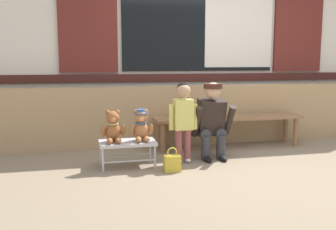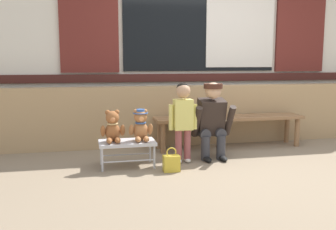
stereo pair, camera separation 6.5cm
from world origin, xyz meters
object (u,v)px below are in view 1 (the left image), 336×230
object	(u,v)px
teddy_bear_with_hat	(141,126)
adult_crouching	(212,120)
small_display_bench	(127,144)
handbag_on_ground	(172,163)
child_standing	(183,113)
teddy_bear_plain	(113,128)
wooden_bench_long	(228,121)

from	to	relation	value
teddy_bear_with_hat	adult_crouching	distance (m)	0.93
small_display_bench	handbag_on_ground	xyz separation A→B (m)	(0.45, -0.29, -0.17)
adult_crouching	child_standing	bearing A→B (deg)	-163.72
handbag_on_ground	teddy_bear_plain	bearing A→B (deg)	154.46
teddy_bear_plain	child_standing	distance (m)	0.84
wooden_bench_long	child_standing	size ratio (longest dim) A/B	2.19
child_standing	adult_crouching	bearing A→B (deg)	16.28
wooden_bench_long	teddy_bear_with_hat	world-z (taller)	teddy_bear_with_hat
handbag_on_ground	adult_crouching	bearing A→B (deg)	36.50
small_display_bench	handbag_on_ground	distance (m)	0.57
wooden_bench_long	teddy_bear_plain	size ratio (longest dim) A/B	5.78
teddy_bear_with_hat	small_display_bench	bearing A→B (deg)	-179.23
small_display_bench	teddy_bear_with_hat	bearing A→B (deg)	0.77
teddy_bear_plain	teddy_bear_with_hat	distance (m)	0.32
teddy_bear_with_hat	child_standing	bearing A→B (deg)	5.21
child_standing	handbag_on_ground	world-z (taller)	child_standing
child_standing	adult_crouching	distance (m)	0.43
teddy_bear_with_hat	teddy_bear_plain	bearing A→B (deg)	-179.87
small_display_bench	teddy_bear_with_hat	size ratio (longest dim) A/B	1.76
teddy_bear_plain	wooden_bench_long	bearing A→B (deg)	22.20
wooden_bench_long	handbag_on_ground	size ratio (longest dim) A/B	7.72
teddy_bear_plain	handbag_on_ground	xyz separation A→B (m)	(0.61, -0.29, -0.37)
child_standing	handbag_on_ground	distance (m)	0.64
teddy_bear_plain	child_standing	xyz separation A→B (m)	(0.83, 0.05, 0.13)
wooden_bench_long	small_display_bench	distance (m)	1.65
wooden_bench_long	teddy_bear_plain	world-z (taller)	teddy_bear_plain
wooden_bench_long	teddy_bear_plain	xyz separation A→B (m)	(-1.66, -0.68, 0.09)
small_display_bench	child_standing	world-z (taller)	child_standing
teddy_bear_plain	adult_crouching	size ratio (longest dim) A/B	0.38
teddy_bear_with_hat	adult_crouching	world-z (taller)	adult_crouching
wooden_bench_long	teddy_bear_with_hat	size ratio (longest dim) A/B	5.78
wooden_bench_long	handbag_on_ground	world-z (taller)	wooden_bench_long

